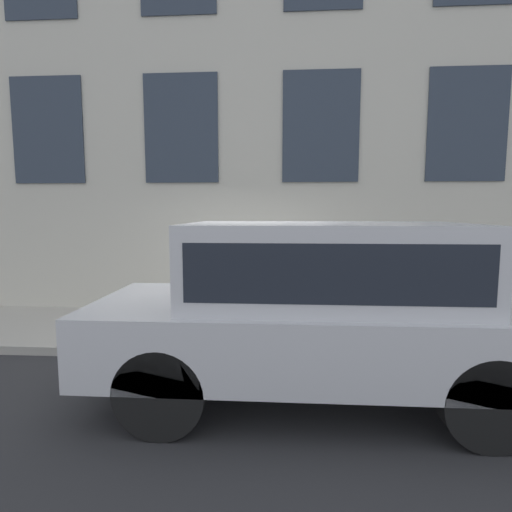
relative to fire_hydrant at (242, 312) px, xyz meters
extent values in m
plane|color=#2D2D30|center=(-0.54, 0.03, -0.54)|extent=(80.00, 80.00, 0.00)
cube|color=#B2ADA3|center=(0.63, 0.03, -0.48)|extent=(2.33, 60.00, 0.12)
cube|color=beige|center=(1.94, 0.03, 5.29)|extent=(0.30, 40.00, 11.67)
cube|color=#2D3847|center=(1.77, -3.83, 3.01)|extent=(0.03, 1.38, 1.98)
cube|color=#2D3847|center=(1.77, -1.26, 3.01)|extent=(0.03, 1.38, 1.98)
cube|color=#2D3847|center=(1.77, 1.31, 3.01)|extent=(0.03, 1.38, 1.98)
cube|color=#2D3847|center=(1.77, 3.89, 3.01)|extent=(0.03, 1.38, 1.98)
cylinder|color=#2D7260|center=(0.00, 0.00, -0.40)|extent=(0.35, 0.35, 0.04)
cylinder|color=#2D7260|center=(0.00, 0.00, -0.08)|extent=(0.26, 0.26, 0.68)
sphere|color=#2C5D50|center=(0.00, 0.00, 0.26)|extent=(0.27, 0.27, 0.27)
cylinder|color=black|center=(0.00, 0.00, 0.34)|extent=(0.09, 0.09, 0.11)
cylinder|color=#2D7260|center=(0.00, -0.18, 0.00)|extent=(0.09, 0.10, 0.09)
cylinder|color=#2D7260|center=(0.00, 0.18, 0.00)|extent=(0.09, 0.10, 0.09)
cylinder|color=#232328|center=(0.12, -0.39, -0.13)|extent=(0.08, 0.08, 0.57)
cylinder|color=#232328|center=(0.24, -0.39, -0.13)|extent=(0.08, 0.08, 0.57)
cube|color=white|center=(0.18, -0.39, 0.36)|extent=(0.15, 0.11, 0.43)
cylinder|color=white|center=(0.07, -0.39, 0.37)|extent=(0.07, 0.07, 0.40)
cylinder|color=white|center=(0.29, -0.39, 0.37)|extent=(0.07, 0.07, 0.40)
sphere|color=#8C6647|center=(0.18, -0.39, 0.67)|extent=(0.19, 0.19, 0.19)
cylinder|color=black|center=(-2.39, 0.49, -0.13)|extent=(0.24, 0.83, 0.83)
cylinder|color=black|center=(-0.83, 0.49, -0.13)|extent=(0.24, 0.83, 0.83)
cylinder|color=black|center=(-2.39, -2.34, -0.13)|extent=(0.24, 0.83, 0.83)
cylinder|color=black|center=(-0.83, -2.34, -0.13)|extent=(0.24, 0.83, 0.83)
cube|color=silver|center=(-1.61, -0.92, 0.21)|extent=(1.81, 4.57, 0.68)
cube|color=silver|center=(-1.61, -1.04, 0.95)|extent=(1.59, 2.83, 0.81)
cube|color=#1E232D|center=(-1.61, -1.04, 0.95)|extent=(1.60, 2.61, 0.52)
camera|label=1|loc=(-5.73, -0.59, 1.48)|focal=28.00mm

